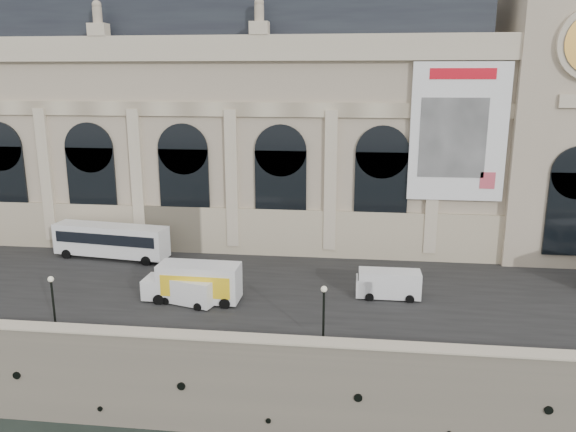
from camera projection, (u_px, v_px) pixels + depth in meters
name	position (u px, v px, depth m)	size (l,w,h in m)	color
ground	(156.00, 430.00, 39.42)	(260.00, 260.00, 0.00)	black
quay	(248.00, 245.00, 72.42)	(160.00, 70.00, 6.00)	#786D5C
street	(205.00, 280.00, 51.45)	(160.00, 24.00, 0.06)	#2D2D2D
parapet	(154.00, 340.00, 38.40)	(160.00, 1.40, 1.21)	#786D5C
museum	(188.00, 116.00, 65.08)	(69.00, 18.70, 29.10)	#BBAA90
clock_pavilion	(562.00, 84.00, 56.77)	(13.00, 14.72, 36.70)	#BBAA90
bus_left	(111.00, 240.00, 57.07)	(12.18, 4.03, 3.52)	white
van_b	(184.00, 290.00, 45.93)	(5.32, 3.22, 2.22)	white
van_c	(385.00, 284.00, 47.09)	(5.34, 2.24, 2.37)	white
box_truck	(194.00, 282.00, 46.31)	(8.06, 3.04, 3.22)	white
lamp_left	(53.00, 304.00, 40.79)	(0.43, 0.43, 4.19)	black
lamp_right	(324.00, 315.00, 38.67)	(0.44, 0.44, 4.29)	black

